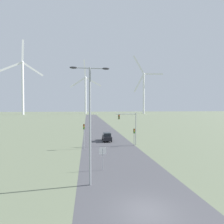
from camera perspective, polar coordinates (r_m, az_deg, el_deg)
The scene contains 11 objects.
ground_plane at distance 14.21m, azimuth 11.05°, elevation -29.26°, with size 600.00×600.00×0.00m, color #667056.
road_surface at distance 60.10m, azimuth -4.28°, elevation -5.47°, with size 10.00×240.00×0.01m.
streetlamp at distance 16.29m, azimuth -7.21°, elevation -0.04°, with size 3.66×0.32×10.99m.
stop_sign_near at distance 20.80m, azimuth -3.10°, elevation -13.58°, with size 0.81×0.07×2.65m.
traffic_light_post_near_left at distance 31.22m, azimuth -9.15°, elevation -6.08°, with size 0.28×0.34×4.34m.
traffic_light_post_near_right at distance 33.56m, azimuth 7.26°, elevation -6.88°, with size 0.28×0.34×3.26m.
traffic_light_mast_overhead at distance 33.80m, azimuth 5.64°, elevation -3.40°, with size 3.99×0.35×6.25m.
car_approaching at distance 38.24m, azimuth -1.68°, elevation -8.09°, with size 1.88×4.12×1.83m.
wind_turbine_far_left at distance 199.70m, azimuth -27.15°, elevation 8.56°, with size 38.36×12.70×75.44m.
wind_turbine_left at distance 209.97m, azimuth -8.67°, elevation 6.81°, with size 36.77×5.86×63.64m.
wind_turbine_center at distance 210.64m, azimuth 10.32°, elevation 7.53°, with size 37.66×2.60×68.01m.
Camera 1 is at (-4.06, -11.53, 7.26)m, focal length 28.00 mm.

